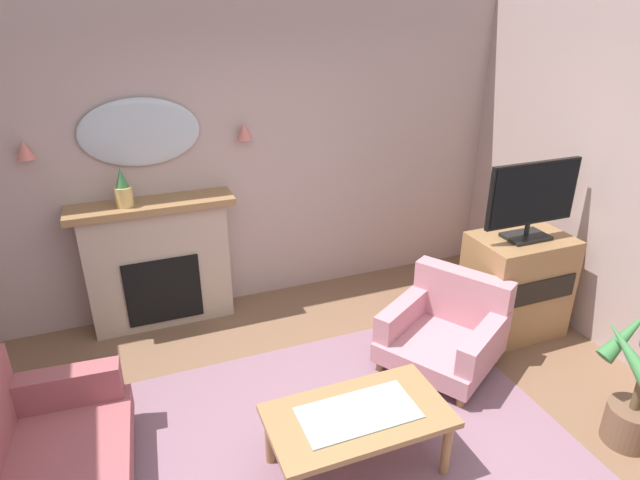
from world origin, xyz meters
TOP-DOWN VIEW (x-y plane):
  - wall_back at (0.00, 2.45)m, footprint 6.22×0.10m
  - patterned_rug at (0.00, 0.20)m, footprint 3.20×2.40m
  - fireplace at (-0.78, 2.23)m, footprint 1.36×0.36m
  - mantel_vase_right at (-0.98, 2.20)m, footprint 0.14×0.14m
  - wall_mirror at (-0.78, 2.37)m, footprint 0.96×0.06m
  - wall_sconce_left at (-1.63, 2.32)m, footprint 0.14×0.14m
  - wall_sconce_right at (0.07, 2.32)m, footprint 0.14×0.14m
  - coffee_table at (0.13, 0.05)m, footprint 1.10×0.60m
  - armchair_near_fireplace at (1.26, 0.79)m, footprint 1.12×1.11m
  - tv_cabinet at (2.06, 0.96)m, footprint 0.80×0.57m
  - tv_flatscreen at (2.06, 0.94)m, footprint 0.84×0.24m
  - potted_plant_corner_palm at (1.91, -0.40)m, footprint 0.50×0.49m

SIDE VIEW (x-z plane):
  - patterned_rug at x=0.00m, z-range 0.00..0.01m
  - armchair_near_fireplace at x=1.26m, z-range -0.05..0.66m
  - coffee_table at x=0.13m, z-range 0.16..0.61m
  - potted_plant_corner_palm at x=1.91m, z-range -0.05..0.91m
  - tv_cabinet at x=2.06m, z-range 0.00..0.90m
  - fireplace at x=-0.78m, z-range -0.01..1.15m
  - tv_flatscreen at x=2.06m, z-range 0.92..1.57m
  - mantel_vase_right at x=-0.98m, z-range 1.13..1.46m
  - wall_back at x=0.00m, z-range 0.00..2.88m
  - wall_sconce_left at x=-1.63m, z-range 1.59..1.73m
  - wall_sconce_right at x=0.07m, z-range 1.59..1.73m
  - wall_mirror at x=-0.78m, z-range 1.43..1.99m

